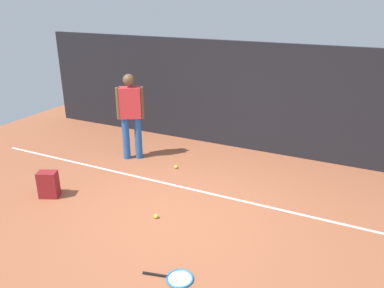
% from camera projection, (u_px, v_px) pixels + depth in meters
% --- Properties ---
extents(ground_plane, '(12.00, 12.00, 0.00)m').
position_uv_depth(ground_plane, '(180.00, 215.00, 5.67)').
color(ground_plane, '#9E5638').
extents(back_fence, '(10.00, 0.10, 2.23)m').
position_uv_depth(back_fence, '(247.00, 97.00, 7.78)').
color(back_fence, black).
rests_on(back_fence, ground).
extents(court_line, '(9.00, 0.05, 0.00)m').
position_uv_depth(court_line, '(202.00, 192.00, 6.34)').
color(court_line, white).
rests_on(court_line, ground).
extents(tennis_player, '(0.46, 0.40, 1.70)m').
position_uv_depth(tennis_player, '(131.00, 112.00, 7.32)').
color(tennis_player, '#2659A5').
rests_on(tennis_player, ground).
extents(tennis_racket, '(0.64, 0.39, 0.03)m').
position_uv_depth(tennis_racket, '(177.00, 278.00, 4.39)').
color(tennis_racket, black).
rests_on(tennis_racket, ground).
extents(backpack, '(0.36, 0.36, 0.44)m').
position_uv_depth(backpack, '(49.00, 184.00, 6.14)').
color(backpack, maroon).
rests_on(backpack, ground).
extents(tennis_ball_near_player, '(0.07, 0.07, 0.07)m').
position_uv_depth(tennis_ball_near_player, '(176.00, 167.00, 7.19)').
color(tennis_ball_near_player, '#CCE033').
rests_on(tennis_ball_near_player, ground).
extents(tennis_ball_by_fence, '(0.07, 0.07, 0.07)m').
position_uv_depth(tennis_ball_by_fence, '(156.00, 216.00, 5.58)').
color(tennis_ball_by_fence, '#CCE033').
rests_on(tennis_ball_by_fence, ground).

